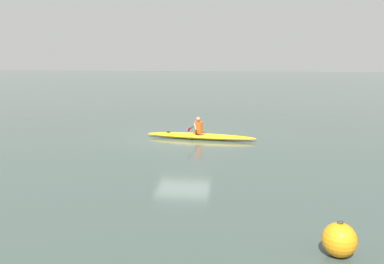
% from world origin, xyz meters
% --- Properties ---
extents(ground_plane, '(160.00, 160.00, 0.00)m').
position_xyz_m(ground_plane, '(0.00, 0.00, 0.00)').
color(ground_plane, '#384742').
extents(kayak, '(5.20, 1.26, 0.27)m').
position_xyz_m(kayak, '(-0.83, 0.10, 0.14)').
color(kayak, '#EAB214').
rests_on(kayak, ground).
extents(kayaker, '(0.55, 2.32, 0.76)m').
position_xyz_m(kayaker, '(-0.71, 0.08, 0.59)').
color(kayaker, '#E04C14').
rests_on(kayaker, kayak).
extents(mooring_buoy_channel_marker, '(0.67, 0.67, 0.71)m').
position_xyz_m(mooring_buoy_channel_marker, '(-4.53, 10.88, 0.34)').
color(mooring_buoy_channel_marker, orange).
rests_on(mooring_buoy_channel_marker, ground).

